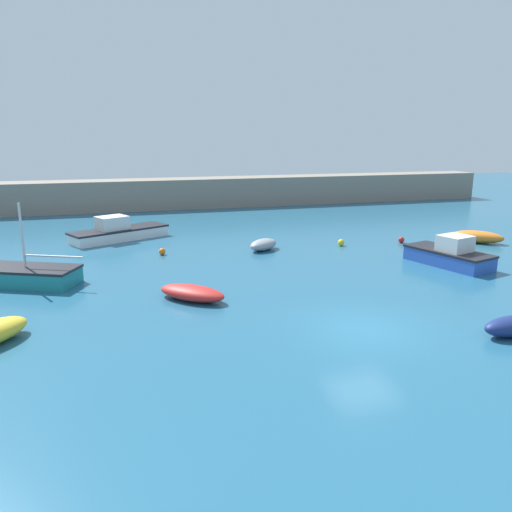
# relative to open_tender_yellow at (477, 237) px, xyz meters

# --- Properties ---
(ground_plane) EXTENTS (120.00, 120.00, 0.20)m
(ground_plane) POSITION_rel_open_tender_yellow_xyz_m (-13.80, -11.07, -0.48)
(ground_plane) COLOR #235B7A
(harbor_breakwater) EXTENTS (57.52, 3.17, 2.71)m
(harbor_breakwater) POSITION_rel_open_tender_yellow_xyz_m (-13.80, 20.67, 0.97)
(harbor_breakwater) COLOR gray
(harbor_breakwater) RESTS_ON ground_plane
(open_tender_yellow) EXTENTS (3.08, 3.05, 0.76)m
(open_tender_yellow) POSITION_rel_open_tender_yellow_xyz_m (0.00, 0.00, 0.00)
(open_tender_yellow) COLOR orange
(open_tender_yellow) RESTS_ON ground_plane
(cabin_cruiser_white) EXTENTS (6.56, 4.62, 1.59)m
(cabin_cruiser_white) POSITION_rel_open_tender_yellow_xyz_m (-21.97, 7.20, 0.16)
(cabin_cruiser_white) COLOR white
(cabin_cruiser_white) RESTS_ON ground_plane
(rowboat_blue_near) EXTENTS (3.10, 3.02, 0.61)m
(rowboat_blue_near) POSITION_rel_open_tender_yellow_xyz_m (-19.22, -6.23, -0.07)
(rowboat_blue_near) COLOR red
(rowboat_blue_near) RESTS_ON ground_plane
(motorboat_with_cabin) EXTENTS (3.09, 4.85, 1.64)m
(motorboat_with_cabin) POSITION_rel_open_tender_yellow_xyz_m (-5.31, -4.33, 0.19)
(motorboat_with_cabin) COLOR #2D56B7
(motorboat_with_cabin) RESTS_ON ground_plane
(sailboat_twin_hulled) EXTENTS (5.11, 3.70, 3.76)m
(sailboat_twin_hulled) POSITION_rel_open_tender_yellow_xyz_m (-26.17, -1.95, 0.05)
(sailboat_twin_hulled) COLOR teal
(sailboat_twin_hulled) RESTS_ON ground_plane
(dinghy_near_pier) EXTENTS (2.39, 2.21, 0.67)m
(dinghy_near_pier) POSITION_rel_open_tender_yellow_xyz_m (-13.71, 1.73, -0.05)
(dinghy_near_pier) COLOR gray
(dinghy_near_pier) RESTS_ON ground_plane
(mooring_buoy_yellow) EXTENTS (0.40, 0.40, 0.40)m
(mooring_buoy_yellow) POSITION_rel_open_tender_yellow_xyz_m (-8.73, 1.53, -0.18)
(mooring_buoy_yellow) COLOR yellow
(mooring_buoy_yellow) RESTS_ON ground_plane
(mooring_buoy_red) EXTENTS (0.38, 0.38, 0.38)m
(mooring_buoy_red) POSITION_rel_open_tender_yellow_xyz_m (-4.67, 1.27, -0.19)
(mooring_buoy_red) COLOR red
(mooring_buoy_red) RESTS_ON ground_plane
(mooring_buoy_orange) EXTENTS (0.38, 0.38, 0.38)m
(mooring_buoy_orange) POSITION_rel_open_tender_yellow_xyz_m (-19.62, 2.19, -0.19)
(mooring_buoy_orange) COLOR orange
(mooring_buoy_orange) RESTS_ON ground_plane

